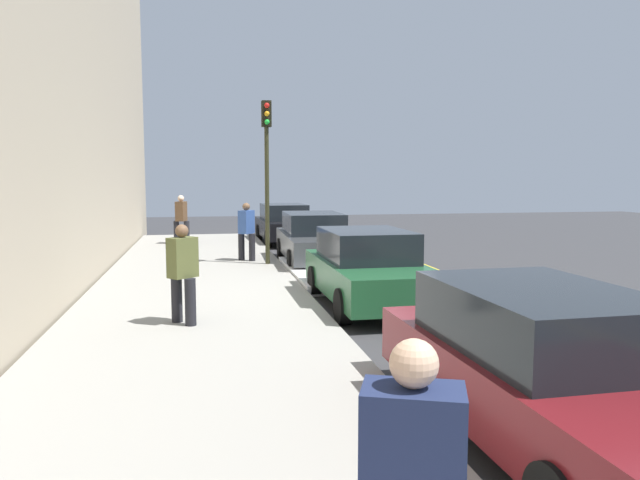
{
  "coord_description": "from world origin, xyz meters",
  "views": [
    {
      "loc": [
        11.72,
        -3.15,
        2.56
      ],
      "look_at": [
        -1.3,
        -0.59,
        1.16
      ],
      "focal_mm": 33.45,
      "sensor_mm": 36.0,
      "label": 1
    }
  ],
  "objects_px": {
    "pedestrian_blue_coat": "(246,230)",
    "traffic_light_pole": "(267,155)",
    "parked_car_black": "(284,224)",
    "parked_car_charcoal": "(314,239)",
    "parked_car_maroon": "(547,369)",
    "pedestrian_brown_coat": "(181,218)",
    "parked_car_green": "(368,268)",
    "pedestrian_olive_coat": "(183,271)",
    "rolling_suitcase": "(186,234)"
  },
  "relations": [
    {
      "from": "parked_car_black",
      "to": "traffic_light_pole",
      "type": "relative_size",
      "value": 1.0
    },
    {
      "from": "parked_car_black",
      "to": "parked_car_charcoal",
      "type": "distance_m",
      "value": 5.92
    },
    {
      "from": "pedestrian_brown_coat",
      "to": "traffic_light_pole",
      "type": "xyz_separation_m",
      "value": [
        5.69,
        2.53,
        2.08
      ]
    },
    {
      "from": "parked_car_charcoal",
      "to": "pedestrian_olive_coat",
      "type": "bearing_deg",
      "value": -26.0
    },
    {
      "from": "pedestrian_brown_coat",
      "to": "rolling_suitcase",
      "type": "distance_m",
      "value": 0.81
    },
    {
      "from": "parked_car_black",
      "to": "pedestrian_olive_coat",
      "type": "distance_m",
      "value": 13.66
    },
    {
      "from": "parked_car_green",
      "to": "rolling_suitcase",
      "type": "xyz_separation_m",
      "value": [
        -11.33,
        -3.84,
        -0.3
      ]
    },
    {
      "from": "parked_car_green",
      "to": "pedestrian_brown_coat",
      "type": "relative_size",
      "value": 2.43
    },
    {
      "from": "traffic_light_pole",
      "to": "pedestrian_olive_coat",
      "type": "bearing_deg",
      "value": -17.72
    },
    {
      "from": "pedestrian_brown_coat",
      "to": "traffic_light_pole",
      "type": "bearing_deg",
      "value": 23.97
    },
    {
      "from": "parked_car_maroon",
      "to": "pedestrian_blue_coat",
      "type": "xyz_separation_m",
      "value": [
        -12.34,
        -1.93,
        0.29
      ]
    },
    {
      "from": "pedestrian_olive_coat",
      "to": "rolling_suitcase",
      "type": "height_order",
      "value": "pedestrian_olive_coat"
    },
    {
      "from": "pedestrian_olive_coat",
      "to": "pedestrian_blue_coat",
      "type": "distance_m",
      "value": 7.53
    },
    {
      "from": "parked_car_green",
      "to": "pedestrian_blue_coat",
      "type": "bearing_deg",
      "value": -161.72
    },
    {
      "from": "parked_car_maroon",
      "to": "traffic_light_pole",
      "type": "xyz_separation_m",
      "value": [
        -11.53,
        -1.4,
        2.41
      ]
    },
    {
      "from": "parked_car_charcoal",
      "to": "pedestrian_blue_coat",
      "type": "height_order",
      "value": "pedestrian_blue_coat"
    },
    {
      "from": "parked_car_charcoal",
      "to": "traffic_light_pole",
      "type": "relative_size",
      "value": 1.07
    },
    {
      "from": "parked_car_charcoal",
      "to": "pedestrian_brown_coat",
      "type": "relative_size",
      "value": 2.71
    },
    {
      "from": "parked_car_green",
      "to": "pedestrian_olive_coat",
      "type": "distance_m",
      "value": 3.82
    },
    {
      "from": "pedestrian_brown_coat",
      "to": "traffic_light_pole",
      "type": "relative_size",
      "value": 0.39
    },
    {
      "from": "pedestrian_olive_coat",
      "to": "pedestrian_brown_coat",
      "type": "bearing_deg",
      "value": -177.99
    },
    {
      "from": "parked_car_maroon",
      "to": "traffic_light_pole",
      "type": "height_order",
      "value": "traffic_light_pole"
    },
    {
      "from": "parked_car_black",
      "to": "pedestrian_olive_coat",
      "type": "xyz_separation_m",
      "value": [
        13.2,
        -3.47,
        0.27
      ]
    },
    {
      "from": "pedestrian_brown_coat",
      "to": "parked_car_maroon",
      "type": "bearing_deg",
      "value": 12.86
    },
    {
      "from": "parked_car_black",
      "to": "parked_car_green",
      "type": "relative_size",
      "value": 1.04
    },
    {
      "from": "parked_car_green",
      "to": "pedestrian_blue_coat",
      "type": "height_order",
      "value": "pedestrian_blue_coat"
    },
    {
      "from": "parked_car_charcoal",
      "to": "pedestrian_olive_coat",
      "type": "relative_size",
      "value": 2.91
    },
    {
      "from": "parked_car_maroon",
      "to": "rolling_suitcase",
      "type": "bearing_deg",
      "value": -167.9
    },
    {
      "from": "pedestrian_olive_coat",
      "to": "traffic_light_pole",
      "type": "xyz_separation_m",
      "value": [
        -6.57,
        2.1,
        2.14
      ]
    },
    {
      "from": "parked_car_green",
      "to": "pedestrian_brown_coat",
      "type": "height_order",
      "value": "pedestrian_brown_coat"
    },
    {
      "from": "parked_car_black",
      "to": "parked_car_maroon",
      "type": "height_order",
      "value": "same"
    },
    {
      "from": "parked_car_green",
      "to": "pedestrian_olive_coat",
      "type": "height_order",
      "value": "pedestrian_olive_coat"
    },
    {
      "from": "parked_car_charcoal",
      "to": "parked_car_green",
      "type": "xyz_separation_m",
      "value": [
        5.88,
        -0.0,
        -0.0
      ]
    },
    {
      "from": "parked_car_charcoal",
      "to": "parked_car_green",
      "type": "distance_m",
      "value": 5.88
    },
    {
      "from": "parked_car_charcoal",
      "to": "rolling_suitcase",
      "type": "height_order",
      "value": "parked_car_charcoal"
    },
    {
      "from": "rolling_suitcase",
      "to": "pedestrian_blue_coat",
      "type": "bearing_deg",
      "value": 19.18
    },
    {
      "from": "parked_car_charcoal",
      "to": "traffic_light_pole",
      "type": "xyz_separation_m",
      "value": [
        0.71,
        -1.45,
        2.41
      ]
    },
    {
      "from": "pedestrian_brown_coat",
      "to": "traffic_light_pole",
      "type": "distance_m",
      "value": 6.57
    },
    {
      "from": "parked_car_charcoal",
      "to": "parked_car_maroon",
      "type": "height_order",
      "value": "same"
    },
    {
      "from": "parked_car_maroon",
      "to": "rolling_suitcase",
      "type": "relative_size",
      "value": 4.77
    },
    {
      "from": "parked_car_green",
      "to": "traffic_light_pole",
      "type": "bearing_deg",
      "value": -164.35
    },
    {
      "from": "parked_car_green",
      "to": "rolling_suitcase",
      "type": "bearing_deg",
      "value": -161.29
    },
    {
      "from": "parked_car_maroon",
      "to": "pedestrian_olive_coat",
      "type": "height_order",
      "value": "pedestrian_olive_coat"
    },
    {
      "from": "pedestrian_blue_coat",
      "to": "traffic_light_pole",
      "type": "bearing_deg",
      "value": 33.22
    },
    {
      "from": "pedestrian_olive_coat",
      "to": "parked_car_maroon",
      "type": "bearing_deg",
      "value": 35.19
    },
    {
      "from": "pedestrian_brown_coat",
      "to": "pedestrian_blue_coat",
      "type": "xyz_separation_m",
      "value": [
        4.89,
        2.0,
        -0.05
      ]
    },
    {
      "from": "rolling_suitcase",
      "to": "parked_car_black",
      "type": "bearing_deg",
      "value": 97.07
    },
    {
      "from": "parked_car_black",
      "to": "parked_car_green",
      "type": "distance_m",
      "value": 11.8
    },
    {
      "from": "parked_car_black",
      "to": "pedestrian_blue_coat",
      "type": "distance_m",
      "value": 6.14
    },
    {
      "from": "parked_car_charcoal",
      "to": "traffic_light_pole",
      "type": "height_order",
      "value": "traffic_light_pole"
    }
  ]
}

